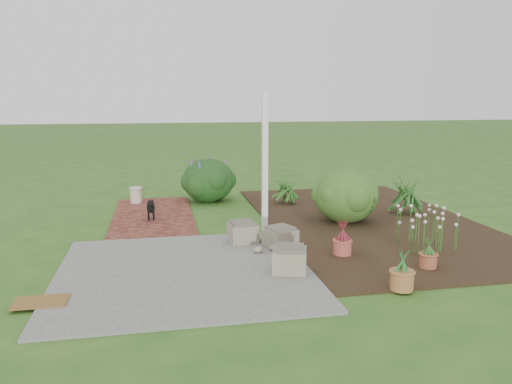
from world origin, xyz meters
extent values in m
plane|color=#2A5C1D|center=(0.00, 0.00, 0.00)|extent=(80.00, 80.00, 0.00)
cube|color=#5B5B59|center=(-1.25, -1.75, 0.02)|extent=(3.50, 3.50, 0.04)
cube|color=maroon|center=(-1.70, 1.75, 0.02)|extent=(1.60, 3.50, 0.04)
cube|color=black|center=(2.50, 0.50, 0.01)|extent=(4.00, 7.00, 0.03)
cube|color=white|center=(0.30, 0.10, 1.25)|extent=(0.10, 0.10, 2.50)
cube|color=gray|center=(0.19, -2.07, 0.19)|extent=(0.58, 0.58, 0.31)
cube|color=gray|center=(0.34, -0.93, 0.19)|extent=(0.58, 0.58, 0.29)
cube|color=gray|center=(-0.21, -0.52, 0.19)|extent=(0.50, 0.50, 0.30)
cube|color=brown|center=(-2.98, -2.55, 0.05)|extent=(0.62, 0.40, 0.02)
cube|color=black|center=(-1.74, 1.37, 0.27)|extent=(0.15, 0.32, 0.14)
cylinder|color=black|center=(-1.78, 1.25, 0.12)|extent=(0.04, 0.04, 0.16)
cylinder|color=black|center=(-1.68, 1.26, 0.12)|extent=(0.04, 0.04, 0.16)
cylinder|color=black|center=(-1.79, 1.48, 0.12)|extent=(0.04, 0.04, 0.16)
cylinder|color=black|center=(-1.69, 1.49, 0.12)|extent=(0.04, 0.04, 0.16)
sphere|color=black|center=(-1.73, 1.18, 0.38)|extent=(0.13, 0.13, 0.13)
cone|color=black|center=(-1.74, 1.54, 0.37)|extent=(0.06, 0.10, 0.12)
cylinder|color=#BFAF9D|center=(-2.09, 3.04, 0.21)|extent=(0.29, 0.29, 0.35)
ellipsoid|color=#183611|center=(2.02, 0.56, 0.56)|extent=(1.62, 1.62, 1.05)
cylinder|color=#AF4B3B|center=(1.20, -1.46, 0.14)|extent=(0.30, 0.30, 0.23)
cylinder|color=brown|center=(2.18, -2.27, 0.13)|extent=(0.25, 0.25, 0.21)
cylinder|color=#A36437|center=(1.41, -2.98, 0.15)|extent=(0.33, 0.33, 0.25)
ellipsoid|color=black|center=(-0.41, 3.12, 0.52)|extent=(1.28, 1.28, 1.04)
camera|label=1|loc=(-1.55, -8.49, 2.43)|focal=35.00mm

